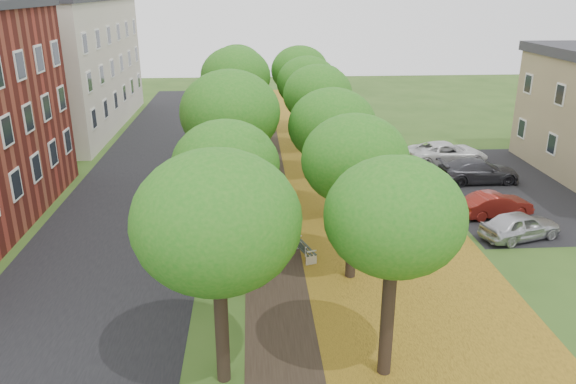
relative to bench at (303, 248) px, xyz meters
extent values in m
plane|color=#2D4C19|center=(-0.85, -7.84, -0.43)|extent=(120.00, 120.00, 0.00)
cube|color=black|center=(-8.35, 7.16, -0.43)|extent=(8.00, 70.00, 0.01)
cube|color=black|center=(-0.85, 7.16, -0.42)|extent=(3.20, 70.00, 0.01)
cube|color=#A67C1E|center=(4.15, 7.16, -0.42)|extent=(7.50, 70.00, 0.01)
cube|color=black|center=(12.65, 8.16, -0.43)|extent=(9.00, 16.00, 0.01)
cylinder|color=black|center=(-3.05, -7.84, 1.36)|extent=(0.40, 0.40, 3.58)
ellipsoid|color=#1D6A16|center=(-3.05, -7.84, 4.55)|extent=(4.29, 4.29, 3.65)
cylinder|color=black|center=(-3.05, -1.84, 1.36)|extent=(0.40, 0.40, 3.58)
ellipsoid|color=#1D6A16|center=(-3.05, -1.84, 4.55)|extent=(4.29, 4.29, 3.65)
cylinder|color=black|center=(-3.05, 4.16, 1.36)|extent=(0.40, 0.40, 3.58)
ellipsoid|color=#1D6A16|center=(-3.05, 4.16, 4.55)|extent=(4.29, 4.29, 3.65)
cylinder|color=black|center=(-3.05, 10.16, 1.36)|extent=(0.40, 0.40, 3.58)
ellipsoid|color=#1D6A16|center=(-3.05, 10.16, 4.55)|extent=(4.29, 4.29, 3.65)
cylinder|color=black|center=(-3.05, 16.16, 1.36)|extent=(0.40, 0.40, 3.58)
ellipsoid|color=#1D6A16|center=(-3.05, 16.16, 4.55)|extent=(4.29, 4.29, 3.65)
cylinder|color=black|center=(-3.05, 22.16, 1.36)|extent=(0.40, 0.40, 3.58)
ellipsoid|color=#1D6A16|center=(-3.05, 22.16, 4.55)|extent=(4.29, 4.29, 3.65)
cylinder|color=black|center=(1.75, -7.84, 1.36)|extent=(0.40, 0.40, 3.58)
ellipsoid|color=#1D6A16|center=(1.75, -7.84, 4.55)|extent=(4.29, 4.29, 3.65)
cylinder|color=black|center=(1.75, -1.84, 1.36)|extent=(0.40, 0.40, 3.58)
ellipsoid|color=#1D6A16|center=(1.75, -1.84, 4.55)|extent=(4.29, 4.29, 3.65)
cylinder|color=black|center=(1.75, 4.16, 1.36)|extent=(0.40, 0.40, 3.58)
ellipsoid|color=#1D6A16|center=(1.75, 4.16, 4.55)|extent=(4.29, 4.29, 3.65)
cylinder|color=black|center=(1.75, 10.16, 1.36)|extent=(0.40, 0.40, 3.58)
ellipsoid|color=#1D6A16|center=(1.75, 10.16, 4.55)|extent=(4.29, 4.29, 3.65)
cylinder|color=black|center=(1.75, 16.16, 1.36)|extent=(0.40, 0.40, 3.58)
ellipsoid|color=#1D6A16|center=(1.75, 16.16, 4.55)|extent=(4.29, 4.29, 3.65)
cylinder|color=black|center=(1.75, 22.16, 1.36)|extent=(0.40, 0.40, 3.58)
ellipsoid|color=#1D6A16|center=(1.75, 22.16, 4.55)|extent=(4.29, 4.29, 3.65)
cube|color=beige|center=(-17.85, 25.16, 4.57)|extent=(10.00, 20.00, 10.00)
cube|color=#252E28|center=(0.06, 0.02, 0.01)|extent=(0.95, 1.80, 0.04)
cube|color=#252E28|center=(-0.18, -0.06, 0.27)|extent=(0.57, 1.67, 0.25)
cube|color=silver|center=(0.30, -0.74, -0.21)|extent=(0.48, 0.20, 0.44)
cube|color=silver|center=(-0.19, 0.77, -0.21)|extent=(0.48, 0.20, 0.44)
cube|color=silver|center=(0.30, -0.74, 0.18)|extent=(0.43, 0.19, 0.04)
cube|color=silver|center=(-0.19, 0.77, 0.18)|extent=(0.43, 0.19, 0.04)
imported|color=#BCBBC1|center=(10.15, 1.21, 0.23)|extent=(4.13, 2.60, 1.31)
imported|color=maroon|center=(10.15, 3.97, 0.18)|extent=(3.87, 1.93, 1.22)
imported|color=#303035|center=(11.31, 9.18, 0.27)|extent=(4.81, 2.02, 1.39)
imported|color=silver|center=(10.67, 12.94, 0.30)|extent=(5.39, 2.78, 1.46)
camera|label=1|loc=(-2.07, -21.67, 10.48)|focal=35.00mm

